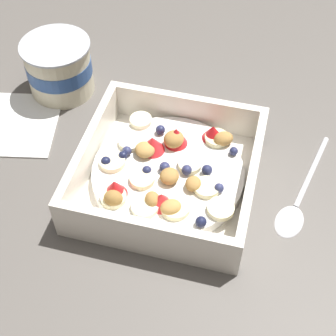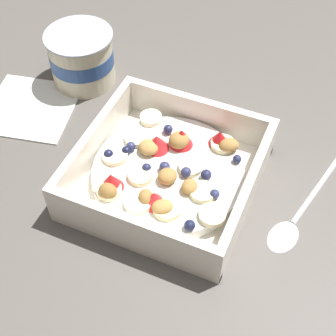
{
  "view_description": "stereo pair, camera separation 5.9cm",
  "coord_description": "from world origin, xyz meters",
  "px_view_note": "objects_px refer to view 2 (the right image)",
  "views": [
    {
      "loc": [
        0.09,
        -0.38,
        0.48
      ],
      "look_at": [
        -0.01,
        -0.01,
        0.03
      ],
      "focal_mm": 53.51,
      "sensor_mm": 36.0,
      "label": 1
    },
    {
      "loc": [
        0.15,
        -0.36,
        0.48
      ],
      "look_at": [
        -0.01,
        -0.01,
        0.03
      ],
      "focal_mm": 53.51,
      "sensor_mm": 36.0,
      "label": 2
    }
  ],
  "objects_px": {
    "fruit_bowl": "(168,173)",
    "spoon": "(294,220)",
    "folded_napkin": "(30,107)",
    "yogurt_cup": "(82,58)"
  },
  "relations": [
    {
      "from": "fruit_bowl",
      "to": "spoon",
      "type": "xyz_separation_m",
      "value": [
        0.16,
        0.01,
        -0.02
      ]
    },
    {
      "from": "spoon",
      "to": "folded_napkin",
      "type": "height_order",
      "value": "spoon"
    },
    {
      "from": "spoon",
      "to": "yogurt_cup",
      "type": "bearing_deg",
      "value": 160.16
    },
    {
      "from": "spoon",
      "to": "yogurt_cup",
      "type": "distance_m",
      "value": 0.37
    },
    {
      "from": "fruit_bowl",
      "to": "folded_napkin",
      "type": "distance_m",
      "value": 0.24
    },
    {
      "from": "fruit_bowl",
      "to": "spoon",
      "type": "relative_size",
      "value": 1.2
    },
    {
      "from": "fruit_bowl",
      "to": "folded_napkin",
      "type": "bearing_deg",
      "value": 168.52
    },
    {
      "from": "fruit_bowl",
      "to": "folded_napkin",
      "type": "xyz_separation_m",
      "value": [
        -0.23,
        0.05,
        -0.02
      ]
    },
    {
      "from": "spoon",
      "to": "folded_napkin",
      "type": "distance_m",
      "value": 0.39
    },
    {
      "from": "spoon",
      "to": "fruit_bowl",
      "type": "bearing_deg",
      "value": -177.65
    }
  ]
}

